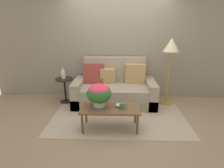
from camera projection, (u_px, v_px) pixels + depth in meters
ground_plane at (118, 115)px, 3.82m from camera, size 14.00×14.00×0.00m
wall_back at (119, 43)px, 4.44m from camera, size 6.40×0.12×2.80m
area_rug at (118, 116)px, 3.77m from camera, size 2.70×1.69×0.01m
couch at (114, 90)px, 4.32m from camera, size 1.90×0.92×1.07m
coffee_table at (110, 110)px, 3.21m from camera, size 1.05×0.49×0.42m
side_table at (65, 86)px, 4.32m from camera, size 0.41×0.41×0.61m
floor_lamp at (171, 51)px, 4.00m from camera, size 0.35×0.35×1.55m
potted_plant at (99, 93)px, 3.17m from camera, size 0.44×0.44×0.41m
coffee_mug at (122, 106)px, 3.14m from camera, size 0.14×0.09×0.10m
snack_bowl at (119, 105)px, 3.21m from camera, size 0.12×0.12×0.06m
table_vase at (63, 74)px, 4.25m from camera, size 0.09×0.09×0.24m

